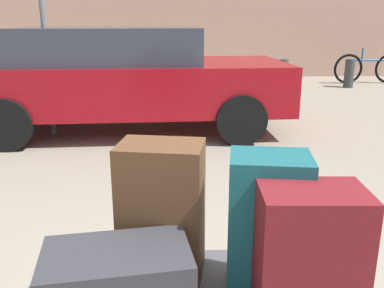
{
  "coord_description": "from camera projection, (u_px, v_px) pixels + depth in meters",
  "views": [
    {
      "loc": [
        -0.09,
        -1.61,
        1.52
      ],
      "look_at": [
        0.0,
        1.2,
        0.69
      ],
      "focal_mm": 39.49,
      "sensor_mm": 36.0,
      "label": 1
    }
  ],
  "objects": [
    {
      "name": "duffel_bag_charcoal_rear_left",
      "position": [
        118.0,
        288.0,
        1.67
      ],
      "size": [
        0.62,
        0.43,
        0.33
      ],
      "primitive_type": "cube",
      "rotation": [
        0.0,
        0.0,
        0.15
      ],
      "color": "#2D2D33",
      "rests_on": "luggage_cart"
    },
    {
      "name": "parked_car",
      "position": [
        124.0,
        77.0,
        5.84
      ],
      "size": [
        4.39,
        2.11,
        1.42
      ],
      "color": "maroon",
      "rests_on": "ground_plane"
    },
    {
      "name": "bollard_kerb_near",
      "position": [
        283.0,
        74.0,
        9.68
      ],
      "size": [
        0.22,
        0.22,
        0.65
      ],
      "primitive_type": "cylinder",
      "color": "#383838",
      "rests_on": "ground_plane"
    },
    {
      "name": "suitcase_maroon_front_left",
      "position": [
        308.0,
        263.0,
        1.6
      ],
      "size": [
        0.4,
        0.29,
        0.6
      ],
      "primitive_type": "cube",
      "rotation": [
        0.0,
        0.0,
        -0.04
      ],
      "color": "maroon",
      "rests_on": "luggage_cart"
    },
    {
      "name": "suitcase_teal_rear_right",
      "position": [
        267.0,
        227.0,
        1.82
      ],
      "size": [
        0.37,
        0.31,
        0.65
      ],
      "primitive_type": "cube",
      "rotation": [
        0.0,
        0.0,
        -0.14
      ],
      "color": "#144C51",
      "rests_on": "luggage_cart"
    },
    {
      "name": "suitcase_brown_stacked_top",
      "position": [
        162.0,
        211.0,
        1.96
      ],
      "size": [
        0.42,
        0.33,
        0.65
      ],
      "primitive_type": "cube",
      "rotation": [
        0.0,
        0.0,
        -0.16
      ],
      "color": "#51331E",
      "rests_on": "luggage_cart"
    },
    {
      "name": "bicycle_leaning",
      "position": [
        369.0,
        68.0,
        10.33
      ],
      "size": [
        1.76,
        0.14,
        0.96
      ],
      "color": "black",
      "rests_on": "ground_plane"
    },
    {
      "name": "bollard_kerb_mid",
      "position": [
        349.0,
        73.0,
        9.72
      ],
      "size": [
        0.22,
        0.22,
        0.65
      ],
      "primitive_type": "cylinder",
      "color": "#383838",
      "rests_on": "ground_plane"
    },
    {
      "name": "no_parking_sign",
      "position": [
        44.0,
        23.0,
        5.42
      ],
      "size": [
        0.5,
        0.1,
        2.38
      ],
      "color": "slate",
      "rests_on": "ground_plane"
    }
  ]
}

